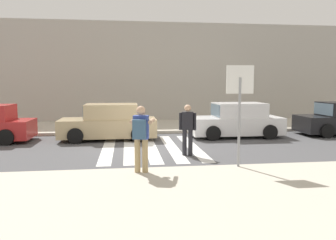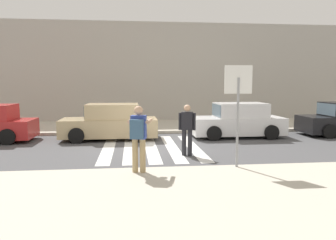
{
  "view_description": "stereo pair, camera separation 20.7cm",
  "coord_description": "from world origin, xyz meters",
  "views": [
    {
      "loc": [
        -0.91,
        -11.97,
        2.44
      ],
      "look_at": [
        0.6,
        -0.2,
        1.1
      ],
      "focal_mm": 35.0,
      "sensor_mm": 36.0,
      "label": 1
    },
    {
      "loc": [
        -0.7,
        -11.99,
        2.44
      ],
      "look_at": [
        0.6,
        -0.2,
        1.1
      ],
      "focal_mm": 35.0,
      "sensor_mm": 36.0,
      "label": 2
    }
  ],
  "objects": [
    {
      "name": "ground_plane",
      "position": [
        0.0,
        0.0,
        0.0
      ],
      "size": [
        120.0,
        120.0,
        0.0
      ],
      "primitive_type": "plane",
      "color": "#4C4C4F"
    },
    {
      "name": "sidewalk_near",
      "position": [
        0.0,
        -6.2,
        0.07
      ],
      "size": [
        60.0,
        6.0,
        0.14
      ],
      "primitive_type": "cube",
      "color": "beige",
      "rests_on": "ground"
    },
    {
      "name": "sidewalk_far",
      "position": [
        0.0,
        6.0,
        0.07
      ],
      "size": [
        60.0,
        4.8,
        0.14
      ],
      "primitive_type": "cube",
      "color": "beige",
      "rests_on": "ground"
    },
    {
      "name": "building_facade_far",
      "position": [
        0.0,
        10.4,
        3.08
      ],
      "size": [
        56.0,
        4.0,
        6.17
      ],
      "primitive_type": "cube",
      "color": "#ADA89E",
      "rests_on": "ground"
    },
    {
      "name": "crosswalk_stripe_0",
      "position": [
        -1.6,
        0.2,
        0.0
      ],
      "size": [
        0.44,
        5.2,
        0.01
      ],
      "primitive_type": "cube",
      "color": "silver",
      "rests_on": "ground"
    },
    {
      "name": "crosswalk_stripe_1",
      "position": [
        -0.8,
        0.2,
        0.0
      ],
      "size": [
        0.44,
        5.2,
        0.01
      ],
      "primitive_type": "cube",
      "color": "silver",
      "rests_on": "ground"
    },
    {
      "name": "crosswalk_stripe_2",
      "position": [
        0.0,
        0.2,
        0.0
      ],
      "size": [
        0.44,
        5.2,
        0.01
      ],
      "primitive_type": "cube",
      "color": "silver",
      "rests_on": "ground"
    },
    {
      "name": "crosswalk_stripe_3",
      "position": [
        0.8,
        0.2,
        0.0
      ],
      "size": [
        0.44,
        5.2,
        0.01
      ],
      "primitive_type": "cube",
      "color": "silver",
      "rests_on": "ground"
    },
    {
      "name": "crosswalk_stripe_4",
      "position": [
        1.6,
        0.2,
        0.0
      ],
      "size": [
        0.44,
        5.2,
        0.01
      ],
      "primitive_type": "cube",
      "color": "silver",
      "rests_on": "ground"
    },
    {
      "name": "stop_sign",
      "position": [
        2.16,
        -3.39,
        2.17
      ],
      "size": [
        0.76,
        0.08,
        2.78
      ],
      "color": "gray",
      "rests_on": "sidewalk_near"
    },
    {
      "name": "photographer_with_backpack",
      "position": [
        -0.55,
        -3.69,
        1.17
      ],
      "size": [
        0.69,
        0.92,
        1.72
      ],
      "color": "tan",
      "rests_on": "sidewalk_near"
    },
    {
      "name": "pedestrian_crossing",
      "position": [
        1.13,
        -1.24,
        0.97
      ],
      "size": [
        0.56,
        0.34,
        1.72
      ],
      "color": "#232328",
      "rests_on": "ground"
    },
    {
      "name": "parked_car_tan",
      "position": [
        -1.65,
        2.3,
        0.73
      ],
      "size": [
        4.1,
        1.92,
        1.55
      ],
      "color": "tan",
      "rests_on": "ground"
    },
    {
      "name": "parked_car_white",
      "position": [
        4.06,
        2.3,
        0.73
      ],
      "size": [
        4.1,
        1.92,
        1.55
      ],
      "color": "white",
      "rests_on": "ground"
    }
  ]
}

